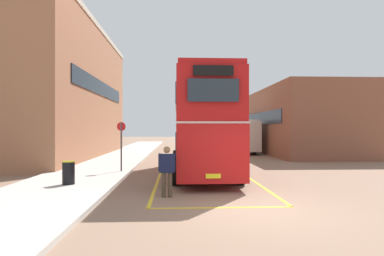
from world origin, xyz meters
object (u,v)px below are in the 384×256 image
(double_decker_bus, at_px, (202,124))
(litter_bin, at_px, (69,173))
(bus_stop_sign, at_px, (121,141))
(single_deck_bus, at_px, (232,135))
(pedestrian_boarding, at_px, (167,168))

(double_decker_bus, distance_m, litter_bin, 6.70)
(double_decker_bus, distance_m, bus_stop_sign, 4.15)
(single_deck_bus, distance_m, litter_bin, 21.66)
(single_deck_bus, relative_size, bus_stop_sign, 4.12)
(single_deck_bus, xyz_separation_m, bus_stop_sign, (-8.08, -15.55, -0.01))
(double_decker_bus, bearing_deg, litter_bin, -146.83)
(pedestrian_boarding, bearing_deg, double_decker_bus, 73.80)
(single_deck_bus, xyz_separation_m, litter_bin, (-9.43, -19.47, -1.05))
(pedestrian_boarding, bearing_deg, litter_bin, 153.75)
(double_decker_bus, bearing_deg, single_deck_bus, 75.76)
(double_decker_bus, height_order, bus_stop_sign, double_decker_bus)
(single_deck_bus, xyz_separation_m, pedestrian_boarding, (-5.62, -21.35, -0.67))
(double_decker_bus, xyz_separation_m, pedestrian_boarding, (-1.57, -5.39, -1.54))
(pedestrian_boarding, xyz_separation_m, litter_bin, (-3.81, 1.88, -0.39))
(pedestrian_boarding, height_order, litter_bin, pedestrian_boarding)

